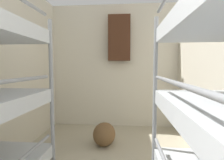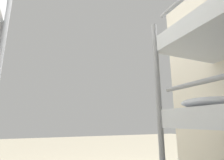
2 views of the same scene
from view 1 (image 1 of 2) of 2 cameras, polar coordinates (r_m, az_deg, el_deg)
The scene contains 3 objects.
wall_back at distance 3.68m, azimuth 0.71°, elevation 4.50°, with size 2.70×0.06×2.52m.
duffel_bag at distance 2.91m, azimuth -2.56°, elevation -17.21°, with size 0.35×0.45×0.35m.
hanging_coat at distance 3.57m, azimuth 2.37°, elevation 13.54°, with size 0.44×0.12×0.90m.
Camera 1 is at (0.26, 0.47, 1.24)m, focal length 28.00 mm.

